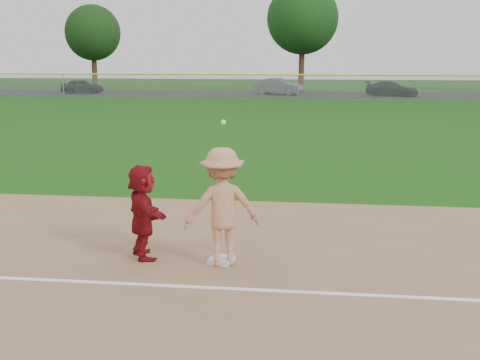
# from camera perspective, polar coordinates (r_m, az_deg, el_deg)

# --- Properties ---
(ground) EXTENTS (160.00, 160.00, 0.00)m
(ground) POSITION_cam_1_polar(r_m,az_deg,el_deg) (10.42, -1.02, -8.71)
(ground) COLOR #18490E
(ground) RESTS_ON ground
(foul_line) EXTENTS (60.00, 0.10, 0.01)m
(foul_line) POSITION_cam_1_polar(r_m,az_deg,el_deg) (9.68, -1.70, -10.22)
(foul_line) COLOR white
(foul_line) RESTS_ON infield_dirt
(parking_asphalt) EXTENTS (120.00, 10.00, 0.01)m
(parking_asphalt) POSITION_cam_1_polar(r_m,az_deg,el_deg) (55.80, 5.67, 8.06)
(parking_asphalt) COLOR black
(parking_asphalt) RESTS_ON ground
(first_base) EXTENTS (0.47, 0.47, 0.09)m
(first_base) POSITION_cam_1_polar(r_m,az_deg,el_deg) (10.80, -1.77, -7.59)
(first_base) COLOR silver
(first_base) RESTS_ON infield_dirt
(base_runner) EXTENTS (1.21, 1.65, 1.72)m
(base_runner) POSITION_cam_1_polar(r_m,az_deg,el_deg) (10.97, -9.22, -2.98)
(base_runner) COLOR maroon
(base_runner) RESTS_ON infield_dirt
(car_left) EXTENTS (4.05, 2.06, 1.32)m
(car_left) POSITION_cam_1_polar(r_m,az_deg,el_deg) (59.15, -14.75, 8.59)
(car_left) COLOR black
(car_left) RESTS_ON parking_asphalt
(car_mid) EXTENTS (4.76, 2.86, 1.48)m
(car_mid) POSITION_cam_1_polar(r_m,az_deg,el_deg) (55.63, 3.69, 8.85)
(car_mid) COLOR #515458
(car_mid) RESTS_ON parking_asphalt
(car_right) EXTENTS (4.85, 2.80, 1.32)m
(car_right) POSITION_cam_1_polar(r_m,az_deg,el_deg) (55.12, 14.20, 8.41)
(car_right) COLOR black
(car_right) RESTS_ON parking_asphalt
(first_base_play) EXTENTS (1.51, 1.15, 2.57)m
(first_base_play) POSITION_cam_1_polar(r_m,az_deg,el_deg) (10.46, -1.70, -2.55)
(first_base_play) COLOR #A7A8AA
(first_base_play) RESTS_ON infield_dirt
(outfield_fence) EXTENTS (110.00, 0.12, 110.00)m
(outfield_fence) POSITION_cam_1_polar(r_m,az_deg,el_deg) (49.71, 5.53, 9.86)
(outfield_fence) COLOR #999EA0
(outfield_fence) RESTS_ON ground
(tree_1) EXTENTS (5.80, 5.80, 8.75)m
(tree_1) POSITION_cam_1_polar(r_m,az_deg,el_deg) (66.91, -13.79, 13.40)
(tree_1) COLOR #3B2115
(tree_1) RESTS_ON ground
(tree_2) EXTENTS (7.00, 7.00, 10.58)m
(tree_2) POSITION_cam_1_polar(r_m,az_deg,el_deg) (61.27, 5.95, 14.99)
(tree_2) COLOR #3E2516
(tree_2) RESTS_ON ground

